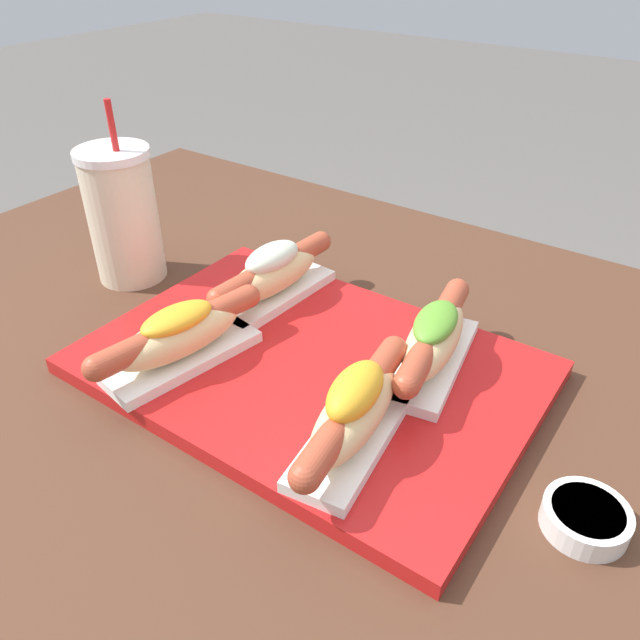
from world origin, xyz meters
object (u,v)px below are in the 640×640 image
at_px(drink_cup, 123,215).
at_px(sauce_bowl, 586,517).
at_px(hot_dog_0, 180,336).
at_px(hot_dog_1, 355,411).
at_px(serving_tray, 309,367).
at_px(hot_dog_2, 273,274).
at_px(hot_dog_3, 434,339).

bearing_deg(drink_cup, sauce_bowl, -6.42).
relative_size(hot_dog_0, hot_dog_1, 0.99).
height_order(hot_dog_0, sauce_bowl, hot_dog_0).
distance_m(serving_tray, hot_dog_0, 0.14).
height_order(hot_dog_0, hot_dog_1, hot_dog_1).
distance_m(hot_dog_2, sauce_bowl, 0.42).
relative_size(sauce_bowl, drink_cup, 0.29).
relative_size(hot_dog_3, sauce_bowl, 2.98).
relative_size(hot_dog_1, hot_dog_2, 0.99).
xyz_separation_m(hot_dog_0, sauce_bowl, (0.40, 0.04, -0.04)).
bearing_deg(hot_dog_0, drink_cup, 151.75).
xyz_separation_m(hot_dog_0, drink_cup, (-0.21, 0.11, 0.04)).
bearing_deg(hot_dog_3, sauce_bowl, -27.90).
bearing_deg(hot_dog_3, drink_cup, -175.96).
distance_m(serving_tray, hot_dog_2, 0.14).
bearing_deg(hot_dog_3, hot_dog_2, 177.46).
distance_m(hot_dog_0, hot_dog_1, 0.21).
bearing_deg(hot_dog_1, serving_tray, 144.59).
xyz_separation_m(serving_tray, hot_dog_2, (-0.11, 0.08, 0.04)).
distance_m(serving_tray, drink_cup, 0.33).
xyz_separation_m(sauce_bowl, drink_cup, (-0.61, 0.07, 0.08)).
bearing_deg(drink_cup, hot_dog_2, 10.68).
xyz_separation_m(hot_dog_1, hot_dog_2, (-0.21, 0.15, -0.00)).
bearing_deg(serving_tray, hot_dog_2, 144.81).
bearing_deg(hot_dog_2, serving_tray, -35.19).
relative_size(hot_dog_2, sauce_bowl, 3.02).
xyz_separation_m(serving_tray, drink_cup, (-0.32, 0.04, 0.08)).
height_order(hot_dog_2, hot_dog_3, hot_dog_2).
height_order(hot_dog_3, sauce_bowl, hot_dog_3).
relative_size(hot_dog_0, hot_dog_3, 1.00).
bearing_deg(serving_tray, hot_dog_1, -35.41).
xyz_separation_m(serving_tray, hot_dog_3, (0.11, 0.07, 0.04)).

